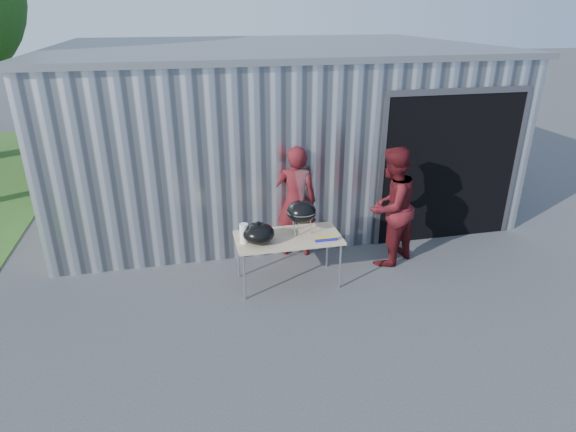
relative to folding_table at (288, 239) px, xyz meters
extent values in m
plane|color=#3E3E40|center=(-0.31, -0.78, -0.71)|extent=(80.00, 80.00, 0.00)
cube|color=silver|center=(0.49, 3.92, 0.79)|extent=(8.00, 6.00, 3.00)
cube|color=slate|center=(0.49, 3.92, 2.34)|extent=(8.20, 6.20, 0.10)
cube|color=black|center=(2.99, 1.49, 0.54)|extent=(2.40, 1.20, 2.50)
cube|color=#4C4C51|center=(2.99, 0.92, 1.84)|extent=(2.52, 0.08, 0.10)
cube|color=tan|center=(0.00, 0.00, 0.02)|extent=(1.50, 0.75, 0.04)
cylinder|color=silver|center=(-0.69, -0.32, -0.35)|extent=(0.03, 0.03, 0.71)
cylinder|color=silver|center=(0.69, -0.32, -0.35)|extent=(0.03, 0.03, 0.71)
cylinder|color=silver|center=(-0.69, 0.31, -0.35)|extent=(0.03, 0.03, 0.71)
cylinder|color=silver|center=(0.69, 0.31, -0.35)|extent=(0.03, 0.03, 0.71)
ellipsoid|color=black|center=(0.21, 0.07, 0.38)|extent=(0.42, 0.42, 0.32)
cylinder|color=silver|center=(0.21, 0.07, 0.39)|extent=(0.43, 0.43, 0.02)
cylinder|color=silver|center=(0.21, 0.07, 0.40)|extent=(0.41, 0.41, 0.01)
cylinder|color=silver|center=(0.21, 0.21, 0.16)|extent=(0.02, 0.02, 0.24)
cylinder|color=silver|center=(0.09, 0.00, 0.16)|extent=(0.02, 0.02, 0.24)
cylinder|color=silver|center=(0.33, 0.00, 0.16)|extent=(0.02, 0.02, 0.24)
cylinder|color=#BA7242|center=(0.08, 0.07, 0.41)|extent=(0.02, 0.14, 0.02)
cylinder|color=#BA7242|center=(0.12, 0.07, 0.41)|extent=(0.02, 0.14, 0.02)
cylinder|color=#BA7242|center=(0.17, 0.07, 0.41)|extent=(0.02, 0.14, 0.02)
cylinder|color=#BA7242|center=(0.21, 0.07, 0.41)|extent=(0.02, 0.14, 0.02)
cylinder|color=#BA7242|center=(0.25, 0.07, 0.41)|extent=(0.02, 0.14, 0.02)
cylinder|color=#BA7242|center=(0.29, 0.07, 0.41)|extent=(0.02, 0.14, 0.02)
cylinder|color=#BA7242|center=(0.34, 0.07, 0.41)|extent=(0.02, 0.14, 0.02)
cone|color=silver|center=(0.21, 0.07, 0.70)|extent=(0.20, 0.20, 0.55)
ellipsoid|color=black|center=(-0.44, -0.10, 0.18)|extent=(0.44, 0.44, 0.29)
cylinder|color=black|center=(-0.44, -0.10, 0.34)|extent=(0.05, 0.05, 0.03)
cylinder|color=white|center=(-0.64, -0.05, 0.18)|extent=(0.12, 0.12, 0.28)
cube|color=white|center=(-0.55, 0.18, 0.09)|extent=(0.20, 0.15, 0.10)
cube|color=#1919A4|center=(0.49, -0.25, 0.07)|extent=(0.32, 0.05, 0.05)
cube|color=yellow|center=(0.49, -0.25, 0.10)|extent=(0.32, 0.05, 0.01)
imported|color=#4F1116|center=(0.32, 0.88, 0.20)|extent=(0.75, 0.57, 1.83)
imported|color=#4F1116|center=(1.68, 0.30, 0.23)|extent=(1.15, 1.08, 1.88)
camera|label=1|loc=(-1.36, -6.03, 3.03)|focal=30.00mm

